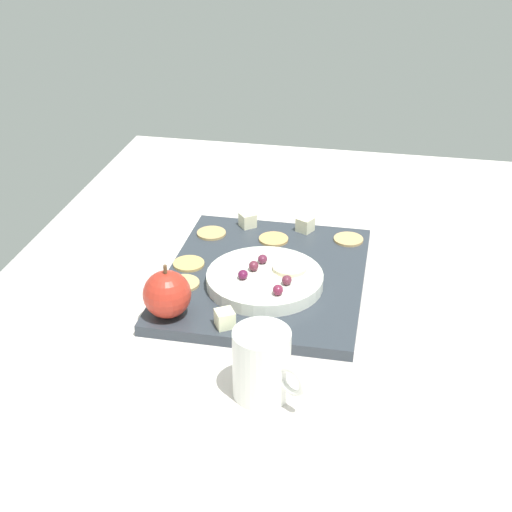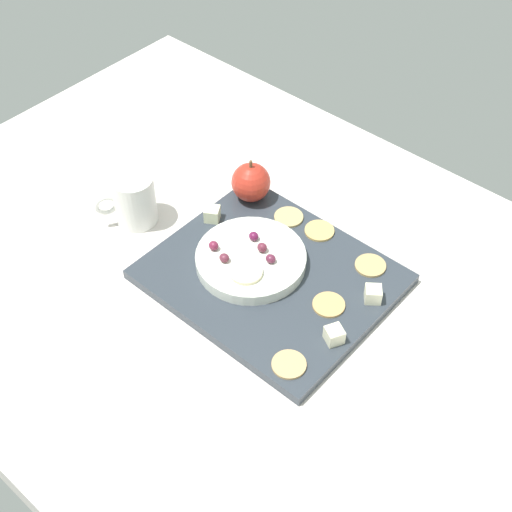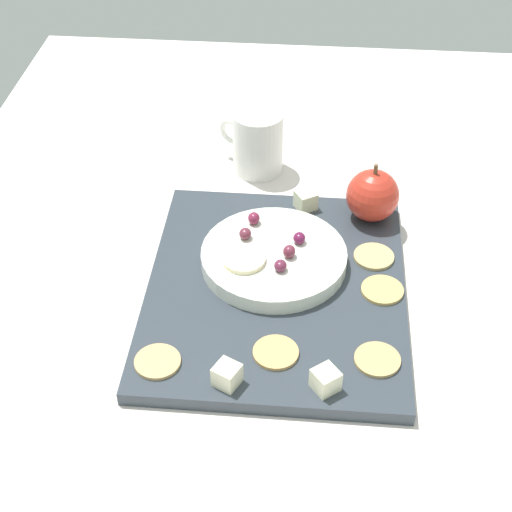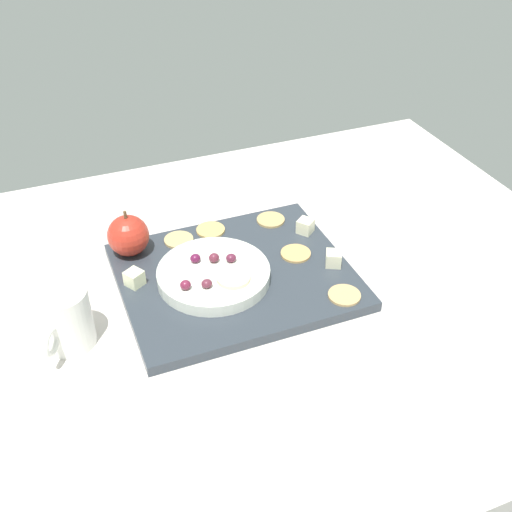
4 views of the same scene
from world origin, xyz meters
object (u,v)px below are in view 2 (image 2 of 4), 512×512
cracker_3 (289,364)px  grape_0 (224,258)px  apple_whole (251,182)px  cup (134,200)px  grape_3 (262,247)px  cheese_cube_0 (334,335)px  serving_dish (249,258)px  platter (271,276)px  cracker_0 (370,265)px  grape_1 (214,246)px  cracker_4 (329,305)px  cracker_1 (289,217)px  grape_2 (254,236)px  cheese_cube_2 (373,294)px  apple_slice_0 (246,272)px  cracker_2 (319,231)px  grape_4 (271,259)px  cheese_cube_1 (212,214)px

cracker_3 → grape_0: 20.27cm
apple_whole → cracker_3: apple_whole is taller
cup → grape_3: bearing=-166.1°
cheese_cube_0 → serving_dish: bearing=-10.1°
platter → cup: size_ratio=3.72×
apple_whole → grape_3: bearing=138.3°
cracker_0 → grape_1: bearing=36.8°
cracker_3 → cracker_4: (2.34, -12.05, 0.00)cm
cracker_1 → grape_2: size_ratio=3.00×
platter → cheese_cube_2: cheese_cube_2 is taller
cracker_3 → cracker_4: same height
serving_dish → apple_whole: bearing=-49.6°
apple_slice_0 → grape_2: bearing=-57.7°
grape_2 → cracker_1: bearing=-88.6°
cracker_1 → cracker_2: same height
grape_4 → apple_slice_0: (1.19, 4.28, -0.35)cm
cracker_0 → grape_1: size_ratio=3.00×
apple_whole → apple_slice_0: apple_whole is taller
cheese_cube_1 → serving_dish: bearing=163.4°
cheese_cube_0 → apple_slice_0: 16.63cm
platter → grape_0: grape_0 is taller
cracker_4 → cracker_1: bearing=-33.0°
cheese_cube_2 → cracker_4: 6.73cm
cup → serving_dish: bearing=-169.9°
cracker_3 → grape_2: (18.49, -13.70, 2.40)cm
serving_dish → grape_1: (4.78, 2.82, 1.70)cm
cheese_cube_1 → cracker_3: size_ratio=0.49×
cracker_2 → cracker_3: 26.79cm
cracker_0 → grape_0: (16.51, 15.33, 2.39)cm
cracker_3 → cup: cup is taller
cheese_cube_0 → cracker_0: cheese_cube_0 is taller
grape_1 → grape_3: same height
cracker_0 → cracker_3: 22.70cm
cracker_3 → apple_slice_0: apple_slice_0 is taller
serving_dish → grape_4: grape_4 is taller
cracker_1 → cup: (20.07, 15.72, 2.59)cm
cracker_1 → apple_whole: bearing=1.7°
serving_dish → cracker_4: size_ratio=3.55×
platter → cheese_cube_2: size_ratio=14.65×
apple_slice_0 → cup: size_ratio=0.54×
cracker_2 → cracker_3: same height
cup → cheese_cube_1: bearing=-146.4°
apple_whole → grape_0: (-8.05, 15.18, -0.72)cm
cracker_4 → cup: (36.44, 5.09, 2.59)cm
cracker_4 → grape_3: 13.74cm
cheese_cube_0 → cup: cup is taller
cheese_cube_1 → apple_slice_0: (-13.39, 6.63, 1.03)cm
platter → grape_0: 7.90cm
cheese_cube_1 → cracker_4: (-25.64, 2.09, -0.99)cm
grape_0 → cup: 20.01cm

